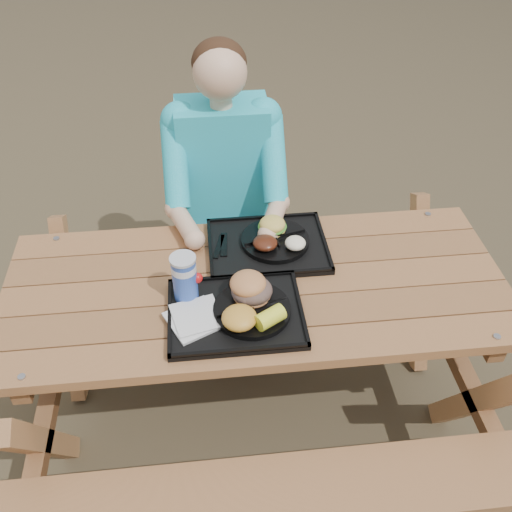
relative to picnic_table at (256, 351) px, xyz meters
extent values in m
plane|color=#999999|center=(0.00, 0.00, -0.38)|extent=(60.00, 60.00, 0.00)
cube|color=black|center=(-0.08, -0.15, 0.39)|extent=(0.45, 0.35, 0.02)
cube|color=black|center=(0.06, 0.19, 0.39)|extent=(0.45, 0.35, 0.02)
cylinder|color=black|center=(-0.03, -0.16, 0.41)|extent=(0.26, 0.26, 0.02)
cylinder|color=black|center=(0.09, 0.20, 0.41)|extent=(0.26, 0.26, 0.02)
cube|color=silver|center=(-0.22, -0.18, 0.40)|extent=(0.21, 0.21, 0.02)
cylinder|color=#163CA5|center=(-0.25, -0.06, 0.48)|extent=(0.08, 0.08, 0.17)
cylinder|color=black|center=(-0.07, -0.03, 0.41)|extent=(0.05, 0.05, 0.03)
cylinder|color=yellow|center=(-0.01, -0.03, 0.41)|extent=(0.04, 0.04, 0.03)
ellipsoid|color=gold|center=(-0.08, -0.22, 0.44)|extent=(0.11, 0.11, 0.06)
cube|color=black|center=(-0.10, 0.20, 0.40)|extent=(0.03, 0.14, 0.01)
ellipsoid|color=#4A1D0E|center=(0.05, 0.15, 0.44)|extent=(0.09, 0.09, 0.04)
ellipsoid|color=white|center=(0.16, 0.14, 0.44)|extent=(0.08, 0.08, 0.04)
camera|label=1|loc=(-0.16, -1.47, 1.78)|focal=40.00mm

